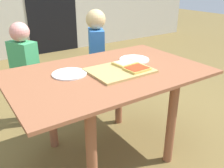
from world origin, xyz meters
The scene contains 9 objects.
ground_plane centered at (0.00, 0.00, 0.00)m, with size 16.00×16.00×0.00m, color brown.
dining_table centered at (0.00, 0.00, 0.57)m, with size 1.34×0.86×0.68m.
cutting_board centered at (0.06, -0.05, 0.69)m, with size 0.41×0.32×0.02m, color tan.
pizza_slice_near_right centered at (0.15, -0.12, 0.71)m, with size 0.16×0.13×0.02m.
pizza_slice_far_right centered at (0.16, 0.02, 0.71)m, with size 0.16×0.14×0.02m.
plate_white_left centered at (-0.24, 0.09, 0.69)m, with size 0.23×0.23×0.01m, color white.
plate_white_right centered at (0.31, 0.10, 0.69)m, with size 0.23×0.23×0.01m, color white.
child_left centered at (-0.36, 0.80, 0.53)m, with size 0.23×0.28×0.94m.
child_right centered at (0.35, 0.76, 0.59)m, with size 0.23×0.28×1.00m.
Camera 1 is at (-0.85, -1.32, 1.27)m, focal length 39.33 mm.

